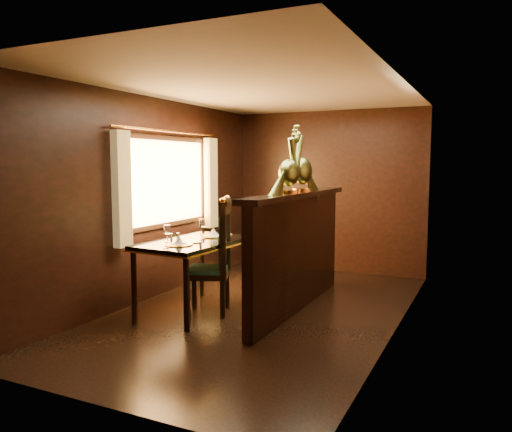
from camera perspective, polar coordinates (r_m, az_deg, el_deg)
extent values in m
plane|color=black|center=(5.80, 0.58, -10.88)|extent=(5.00, 5.00, 0.00)
cube|color=black|center=(7.90, 8.27, 2.80)|extent=(3.00, 0.04, 2.50)
cube|color=black|center=(3.47, -17.07, -1.43)|extent=(3.00, 0.04, 2.50)
cube|color=black|center=(6.34, -11.80, 1.96)|extent=(0.04, 5.00, 2.50)
cube|color=black|center=(5.12, 16.01, 0.92)|extent=(0.04, 5.00, 2.50)
cube|color=beige|center=(5.61, 0.61, 14.38)|extent=(3.00, 5.00, 0.04)
cube|color=#FFC672|center=(6.57, -10.23, 3.87)|extent=(0.01, 1.70, 1.05)
cube|color=gold|center=(5.75, -15.09, 2.97)|extent=(0.10, 0.22, 1.30)
cube|color=gold|center=(7.33, -5.17, 3.76)|extent=(0.10, 0.22, 1.30)
cylinder|color=orange|center=(6.53, -9.78, 9.53)|extent=(0.03, 2.20, 0.03)
cube|color=black|center=(5.79, 4.77, -4.30)|extent=(0.12, 2.60, 1.30)
cube|color=#343618|center=(5.80, 4.17, -3.77)|extent=(0.02, 2.20, 0.95)
cube|color=black|center=(5.71, 4.83, 2.43)|extent=(0.26, 2.70, 0.06)
cube|color=black|center=(5.70, -7.04, -3.00)|extent=(0.90, 1.41, 0.04)
cube|color=orange|center=(5.71, -7.03, -3.29)|extent=(0.92, 1.43, 0.02)
cylinder|color=black|center=(5.53, -13.76, -7.81)|extent=(0.06, 0.06, 0.76)
cylinder|color=black|center=(5.10, -7.96, -8.89)|extent=(0.06, 0.06, 0.76)
cylinder|color=black|center=(6.47, -6.22, -5.67)|extent=(0.06, 0.06, 0.76)
cylinder|color=black|center=(6.10, -0.86, -6.35)|extent=(0.06, 0.06, 0.76)
cylinder|color=gold|center=(5.40, -8.80, -3.24)|extent=(0.30, 0.30, 0.01)
cone|color=silver|center=(5.39, -8.81, -2.67)|extent=(0.11, 0.11, 0.10)
cylinder|color=gold|center=(5.96, -4.89, -2.33)|extent=(0.30, 0.30, 0.01)
cone|color=silver|center=(5.95, -4.89, -1.81)|extent=(0.11, 0.11, 0.10)
cylinder|color=silver|center=(5.88, -9.67, -2.27)|extent=(0.03, 0.03, 0.06)
cylinder|color=silver|center=(5.90, -8.94, -2.22)|extent=(0.03, 0.03, 0.06)
cube|color=black|center=(5.69, -5.53, -6.59)|extent=(0.61, 0.61, 0.06)
cube|color=#124A53|center=(5.68, -5.54, -6.09)|extent=(0.55, 0.55, 0.05)
cube|color=#124A53|center=(5.59, -3.51, -2.72)|extent=(0.17, 0.35, 0.60)
cube|color=black|center=(5.59, -7.80, -9.34)|extent=(0.05, 0.05, 0.42)
cube|color=black|center=(5.53, -3.83, -9.48)|extent=(0.05, 0.05, 0.42)
cube|color=black|center=(5.96, -7.06, -8.38)|extent=(0.05, 0.05, 0.42)
cube|color=black|center=(5.90, -3.34, -8.48)|extent=(0.05, 0.05, 0.42)
sphere|color=orange|center=(5.34, -3.80, 1.76)|extent=(0.07, 0.07, 0.07)
sphere|color=orange|center=(5.73, -3.30, 2.05)|extent=(0.07, 0.07, 0.07)
cube|color=black|center=(6.62, 3.53, -5.11)|extent=(0.50, 0.50, 0.06)
cube|color=#124A53|center=(6.61, 3.54, -4.72)|extent=(0.45, 0.45, 0.05)
cube|color=#124A53|center=(6.46, 4.93, -2.18)|extent=(0.10, 0.33, 0.55)
cube|color=black|center=(6.62, 1.39, -7.03)|extent=(0.05, 0.05, 0.38)
cube|color=black|center=(6.43, 3.97, -7.45)|extent=(0.05, 0.05, 0.38)
cube|color=black|center=(6.90, 3.10, -6.50)|extent=(0.05, 0.05, 0.38)
cube|color=black|center=(6.72, 5.62, -6.87)|extent=(0.05, 0.05, 0.38)
sphere|color=orange|center=(6.26, 4.11, 1.38)|extent=(0.07, 0.07, 0.07)
sphere|color=orange|center=(6.56, 5.78, 1.57)|extent=(0.07, 0.07, 0.07)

